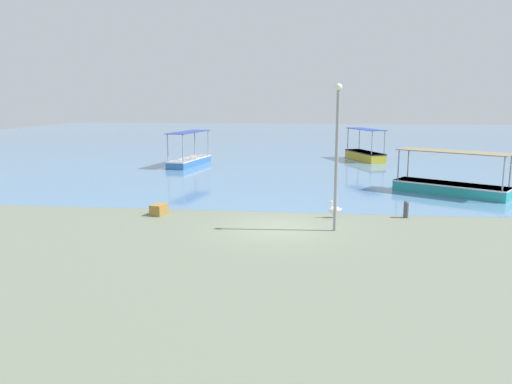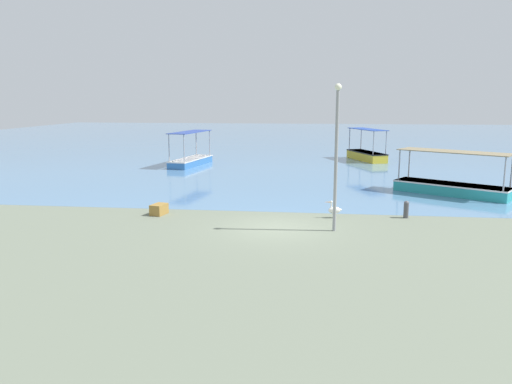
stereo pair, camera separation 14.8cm
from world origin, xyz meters
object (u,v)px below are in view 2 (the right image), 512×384
fishing_boat_outer (452,186)px  fishing_boat_far_left (366,154)px  pelican (334,210)px  mooring_bollard (406,209)px  cargo_crate (159,209)px  lamp_post (336,150)px  fishing_boat_far_right (191,159)px

fishing_boat_outer → fishing_boat_far_left: bearing=101.4°
fishing_boat_far_left → pelican: 22.82m
fishing_boat_far_left → mooring_bollard: fishing_boat_far_left is taller
fishing_boat_outer → cargo_crate: bearing=-155.2°
pelican → lamp_post: size_ratio=0.14×
fishing_boat_outer → cargo_crate: size_ratio=7.35×
lamp_post → mooring_bollard: lamp_post is taller
fishing_boat_outer → cargo_crate: fishing_boat_outer is taller
fishing_boat_far_left → mooring_bollard: 22.16m
fishing_boat_far_left → fishing_boat_outer: bearing=-78.6°
fishing_boat_far_right → lamp_post: bearing=-60.7°
fishing_boat_outer → lamp_post: lamp_post is taller
fishing_boat_far_left → pelican: (-3.53, -22.54, -0.18)m
lamp_post → cargo_crate: 8.82m
lamp_post → pelican: bearing=87.9°
fishing_boat_outer → fishing_boat_far_right: (-17.84, 10.79, 0.01)m
cargo_crate → lamp_post: bearing=-13.9°
fishing_boat_far_right → pelican: size_ratio=7.45×
fishing_boat_outer → pelican: (-6.76, -6.54, -0.12)m
fishing_boat_far_left → lamp_post: lamp_post is taller
fishing_boat_far_left → fishing_boat_far_right: size_ratio=0.89×
fishing_boat_far_left → fishing_boat_far_right: fishing_boat_far_left is taller
mooring_bollard → fishing_boat_outer: bearing=60.1°
pelican → cargo_crate: 8.12m
fishing_boat_far_right → mooring_bollard: size_ratio=7.54×
cargo_crate → mooring_bollard: bearing=3.6°
mooring_bollard → cargo_crate: size_ratio=0.94×
fishing_boat_far_left → cargo_crate: 25.66m
fishing_boat_far_left → cargo_crate: bearing=-117.0°
pelican → mooring_bollard: size_ratio=1.01×
mooring_bollard → pelican: bearing=-173.2°
fishing_boat_far_left → fishing_boat_outer: 16.33m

